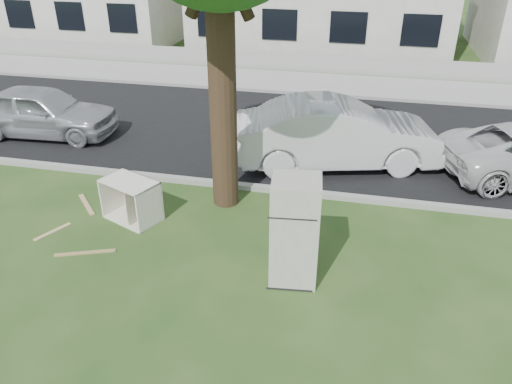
% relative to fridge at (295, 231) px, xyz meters
% --- Properties ---
extents(ground, '(120.00, 120.00, 0.00)m').
position_rel_fridge_xyz_m(ground, '(-1.39, 0.44, -0.93)').
color(ground, '#224117').
extents(road, '(120.00, 7.00, 0.01)m').
position_rel_fridge_xyz_m(road, '(-1.39, 6.44, -0.92)').
color(road, black).
rests_on(road, ground).
extents(kerb_near, '(120.00, 0.18, 0.12)m').
position_rel_fridge_xyz_m(kerb_near, '(-1.39, 2.89, -0.93)').
color(kerb_near, gray).
rests_on(kerb_near, ground).
extents(kerb_far, '(120.00, 0.18, 0.12)m').
position_rel_fridge_xyz_m(kerb_far, '(-1.39, 9.99, -0.93)').
color(kerb_far, gray).
rests_on(kerb_far, ground).
extents(sidewalk, '(120.00, 2.80, 0.01)m').
position_rel_fridge_xyz_m(sidewalk, '(-1.39, 11.44, -0.92)').
color(sidewalk, gray).
rests_on(sidewalk, ground).
extents(low_wall, '(120.00, 0.15, 0.70)m').
position_rel_fridge_xyz_m(low_wall, '(-1.39, 13.04, -0.58)').
color(low_wall, gray).
rests_on(low_wall, ground).
extents(fridge, '(0.84, 0.79, 1.86)m').
position_rel_fridge_xyz_m(fridge, '(0.00, 0.00, 0.00)').
color(fridge, silver).
rests_on(fridge, ground).
extents(cabinet, '(1.27, 1.05, 0.85)m').
position_rel_fridge_xyz_m(cabinet, '(-3.44, 1.18, -0.50)').
color(cabinet, silver).
rests_on(cabinet, ground).
extents(plank_a, '(1.05, 0.47, 0.02)m').
position_rel_fridge_xyz_m(plank_a, '(-3.79, -0.14, -0.92)').
color(plank_a, '#99814A').
rests_on(plank_a, ground).
extents(plank_b, '(0.75, 0.79, 0.02)m').
position_rel_fridge_xyz_m(plank_b, '(-4.66, 1.46, -0.92)').
color(plank_b, tan).
rests_on(plank_b, ground).
extents(plank_c, '(0.42, 0.73, 0.02)m').
position_rel_fridge_xyz_m(plank_c, '(-4.76, 0.36, -0.92)').
color(plank_c, tan).
rests_on(plank_c, ground).
extents(car_center, '(5.15, 2.89, 1.61)m').
position_rel_fridge_xyz_m(car_center, '(0.33, 4.64, -0.13)').
color(car_center, silver).
rests_on(car_center, ground).
extents(car_left, '(4.15, 1.87, 1.38)m').
position_rel_fridge_xyz_m(car_left, '(-7.75, 4.81, -0.24)').
color(car_left, '#9B9EA2').
rests_on(car_left, ground).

